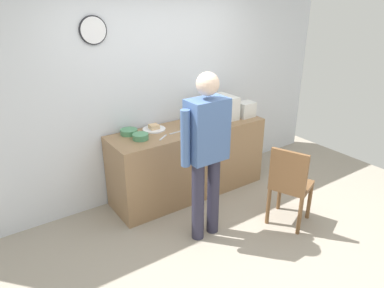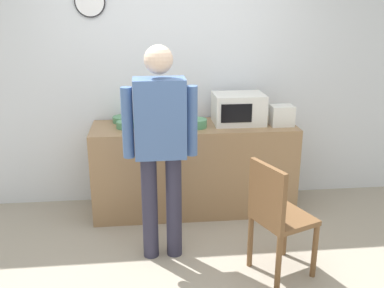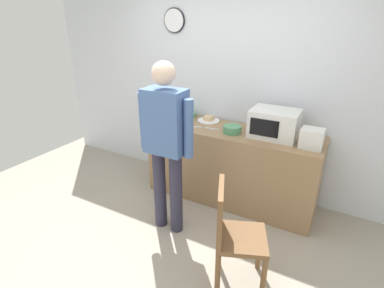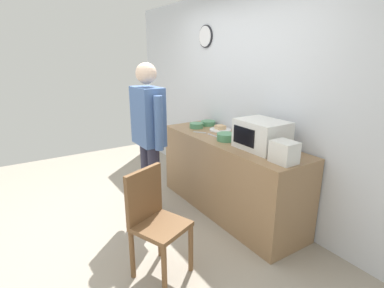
% 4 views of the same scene
% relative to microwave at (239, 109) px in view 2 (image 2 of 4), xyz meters
% --- Properties ---
extents(ground_plane, '(6.00, 6.00, 0.00)m').
position_rel_microwave_xyz_m(ground_plane, '(-0.68, -1.26, -1.06)').
color(ground_plane, '#9E9384').
extents(back_wall, '(5.40, 0.13, 2.60)m').
position_rel_microwave_xyz_m(back_wall, '(-0.68, 0.34, 0.24)').
color(back_wall, silver).
rests_on(back_wall, ground_plane).
extents(kitchen_counter, '(2.02, 0.62, 0.91)m').
position_rel_microwave_xyz_m(kitchen_counter, '(-0.45, -0.04, -0.60)').
color(kitchen_counter, '#93704C').
rests_on(kitchen_counter, ground_plane).
extents(microwave, '(0.50, 0.39, 0.30)m').
position_rel_microwave_xyz_m(microwave, '(0.00, 0.00, 0.00)').
color(microwave, silver).
rests_on(microwave, kitchen_counter).
extents(sandwich_plate, '(0.28, 0.28, 0.07)m').
position_rel_microwave_xyz_m(sandwich_plate, '(-0.85, 0.13, -0.13)').
color(sandwich_plate, white).
rests_on(sandwich_plate, kitchen_counter).
extents(salad_bowl, '(0.18, 0.18, 0.07)m').
position_rel_microwave_xyz_m(salad_bowl, '(-1.12, -0.06, -0.12)').
color(salad_bowl, '#4C8E60').
rests_on(salad_bowl, kitchen_counter).
extents(cereal_bowl, '(0.21, 0.21, 0.08)m').
position_rel_microwave_xyz_m(cereal_bowl, '(-0.44, -0.11, -0.11)').
color(cereal_bowl, '#4C8E60').
rests_on(cereal_bowl, kitchen_counter).
extents(mixing_bowl, '(0.20, 0.20, 0.06)m').
position_rel_microwave_xyz_m(mixing_bowl, '(-1.16, 0.16, -0.12)').
color(mixing_bowl, '#4C8E60').
rests_on(mixing_bowl, kitchen_counter).
extents(toaster, '(0.22, 0.18, 0.20)m').
position_rel_microwave_xyz_m(toaster, '(0.41, -0.13, -0.05)').
color(toaster, silver).
rests_on(toaster, kitchen_counter).
extents(fork_utensil, '(0.17, 0.03, 0.01)m').
position_rel_microwave_xyz_m(fork_utensil, '(-0.69, -0.11, -0.15)').
color(fork_utensil, silver).
rests_on(fork_utensil, kitchen_counter).
extents(spoon_utensil, '(0.15, 0.12, 0.01)m').
position_rel_microwave_xyz_m(spoon_utensil, '(-0.89, -0.16, -0.15)').
color(spoon_utensil, silver).
rests_on(spoon_utensil, kitchen_counter).
extents(person_standing, '(0.59, 0.24, 1.77)m').
position_rel_microwave_xyz_m(person_standing, '(-0.81, -0.89, -0.02)').
color(person_standing, '#2D2B3F').
rests_on(person_standing, ground_plane).
extents(wooden_chair, '(0.52, 0.52, 0.94)m').
position_rel_microwave_xyz_m(wooden_chair, '(0.05, -1.26, -0.53)').
color(wooden_chair, brown).
rests_on(wooden_chair, ground_plane).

